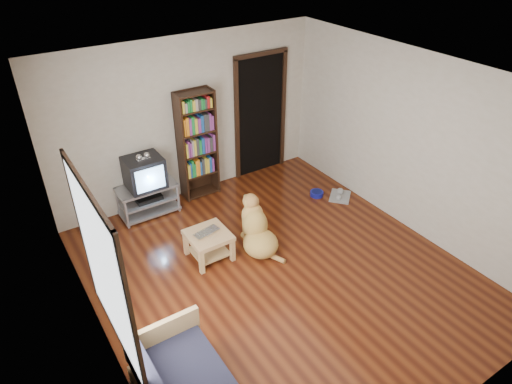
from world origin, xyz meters
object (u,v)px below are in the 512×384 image
bookshelf (197,140)px  tv_stand (148,199)px  grey_rag (340,196)px  laptop (209,234)px  crt_tv (144,172)px  dog (257,230)px  dog_bowl (317,194)px  coffee_table (209,241)px

bookshelf → tv_stand: bearing=-174.4°
grey_rag → tv_stand: bearing=155.5°
laptop → bookshelf: bookshelf is taller
crt_tv → dog: size_ratio=0.60×
crt_tv → bookshelf: size_ratio=0.32×
tv_stand → dog: (0.96, -1.63, 0.02)m
laptop → tv_stand: (-0.29, 1.50, -0.14)m
grey_rag → bookshelf: bearing=143.7°
grey_rag → laptop: bearing=-175.6°
crt_tv → bookshelf: bookshelf is taller
dog_bowl → dog: (-1.59, -0.59, 0.25)m
laptop → tv_stand: size_ratio=0.40×
dog → tv_stand: bearing=120.4°
bookshelf → coffee_table: size_ratio=3.27×
dog → grey_rag: bearing=10.1°
tv_stand → crt_tv: (0.00, 0.02, 0.47)m
dog_bowl → dog: bearing=-159.8°
laptop → coffee_table: bearing=79.6°
crt_tv → coffee_table: 1.58m
coffee_table → dog: (0.67, -0.17, 0.01)m
coffee_table → bookshelf: bearing=66.9°
crt_tv → bookshelf: (0.95, 0.07, 0.26)m
grey_rag → dog: 1.94m
dog_bowl → coffee_table: coffee_table is taller
crt_tv → dog_bowl: bearing=-22.8°
laptop → coffee_table: (0.00, 0.03, -0.13)m
laptop → crt_tv: (-0.29, 1.52, 0.33)m
laptop → dog_bowl: laptop is taller
laptop → dog: dog is taller
laptop → coffee_table: size_ratio=0.65×
bookshelf → dog: size_ratio=1.87×
crt_tv → dog: 1.97m
dog → laptop: bearing=168.4°
dog_bowl → grey_rag: dog_bowl is taller
tv_stand → dog: 1.89m
dog_bowl → tv_stand: (-2.55, 1.05, 0.23)m
dog_bowl → grey_rag: bearing=-39.8°
grey_rag → bookshelf: (-1.90, 1.39, 0.99)m
laptop → grey_rag: laptop is taller
grey_rag → bookshelf: size_ratio=0.22×
laptop → dog_bowl: 2.34m
laptop → bookshelf: (0.66, 1.59, 0.59)m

